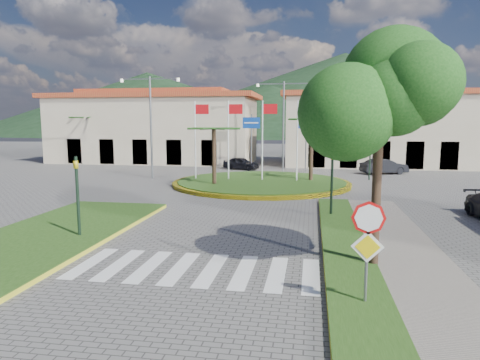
% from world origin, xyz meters
% --- Properties ---
extents(ground, '(160.00, 160.00, 0.00)m').
position_xyz_m(ground, '(0.00, 0.00, 0.00)').
color(ground, slate).
rests_on(ground, ground).
extents(sidewalk_right, '(4.00, 28.00, 0.15)m').
position_xyz_m(sidewalk_right, '(6.00, 2.00, 0.07)').
color(sidewalk_right, gray).
rests_on(sidewalk_right, ground).
extents(verge_right, '(1.60, 28.00, 0.18)m').
position_xyz_m(verge_right, '(4.80, 2.00, 0.09)').
color(verge_right, '#234614').
rests_on(verge_right, ground).
extents(median_left, '(5.00, 14.00, 0.18)m').
position_xyz_m(median_left, '(-6.50, 6.00, 0.09)').
color(median_left, '#234614').
rests_on(median_left, ground).
extents(crosswalk, '(8.00, 3.00, 0.01)m').
position_xyz_m(crosswalk, '(0.00, 4.00, 0.01)').
color(crosswalk, silver).
rests_on(crosswalk, ground).
extents(roundabout_island, '(12.70, 12.70, 6.00)m').
position_xyz_m(roundabout_island, '(0.00, 22.00, 0.17)').
color(roundabout_island, yellow).
rests_on(roundabout_island, ground).
extents(stop_sign, '(0.80, 0.11, 2.65)m').
position_xyz_m(stop_sign, '(4.90, 1.96, 1.79)').
color(stop_sign, slate).
rests_on(stop_sign, ground).
extents(deciduous_tree, '(3.60, 3.60, 6.80)m').
position_xyz_m(deciduous_tree, '(5.50, 5.00, 5.18)').
color(deciduous_tree, black).
rests_on(deciduous_tree, ground).
extents(traffic_light_left, '(0.15, 0.18, 3.20)m').
position_xyz_m(traffic_light_left, '(-5.20, 6.50, 1.94)').
color(traffic_light_left, black).
rests_on(traffic_light_left, ground).
extents(traffic_light_right, '(0.15, 0.18, 3.20)m').
position_xyz_m(traffic_light_right, '(4.50, 12.00, 1.94)').
color(traffic_light_right, black).
rests_on(traffic_light_right, ground).
extents(traffic_light_far, '(0.18, 0.15, 3.20)m').
position_xyz_m(traffic_light_far, '(8.00, 26.00, 1.94)').
color(traffic_light_far, black).
rests_on(traffic_light_far, ground).
extents(direction_sign_west, '(1.60, 0.14, 5.20)m').
position_xyz_m(direction_sign_west, '(-2.00, 30.97, 3.53)').
color(direction_sign_west, slate).
rests_on(direction_sign_west, ground).
extents(direction_sign_east, '(1.60, 0.14, 5.20)m').
position_xyz_m(direction_sign_east, '(3.00, 30.97, 3.53)').
color(direction_sign_east, slate).
rests_on(direction_sign_east, ground).
extents(street_lamp_centre, '(4.80, 0.16, 8.00)m').
position_xyz_m(street_lamp_centre, '(1.00, 30.00, 4.50)').
color(street_lamp_centre, slate).
rests_on(street_lamp_centre, ground).
extents(street_lamp_west, '(4.80, 0.16, 8.00)m').
position_xyz_m(street_lamp_west, '(-9.00, 24.00, 4.50)').
color(street_lamp_west, slate).
rests_on(street_lamp_west, ground).
extents(building_left, '(23.32, 9.54, 8.05)m').
position_xyz_m(building_left, '(-14.00, 38.00, 3.90)').
color(building_left, '#BCAF8E').
rests_on(building_left, ground).
extents(building_right, '(19.08, 9.54, 8.05)m').
position_xyz_m(building_right, '(10.00, 38.00, 3.90)').
color(building_right, '#BCAF8E').
rests_on(building_right, ground).
extents(hill_far_west, '(140.00, 140.00, 22.00)m').
position_xyz_m(hill_far_west, '(-55.00, 140.00, 11.00)').
color(hill_far_west, black).
rests_on(hill_far_west, ground).
extents(hill_far_mid, '(180.00, 180.00, 30.00)m').
position_xyz_m(hill_far_mid, '(15.00, 160.00, 15.00)').
color(hill_far_mid, black).
rests_on(hill_far_mid, ground).
extents(hill_near_back, '(110.00, 110.00, 16.00)m').
position_xyz_m(hill_near_back, '(-10.00, 130.00, 8.00)').
color(hill_near_back, black).
rests_on(hill_near_back, ground).
extents(white_van, '(4.13, 2.43, 1.08)m').
position_xyz_m(white_van, '(-6.14, 35.08, 0.54)').
color(white_van, silver).
rests_on(white_van, ground).
extents(car_dark_a, '(3.72, 2.39, 1.18)m').
position_xyz_m(car_dark_a, '(-3.05, 31.51, 0.59)').
color(car_dark_a, black).
rests_on(car_dark_a, ground).
extents(car_dark_b, '(4.25, 2.74, 1.32)m').
position_xyz_m(car_dark_b, '(9.75, 30.15, 0.66)').
color(car_dark_b, black).
rests_on(car_dark_b, ground).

